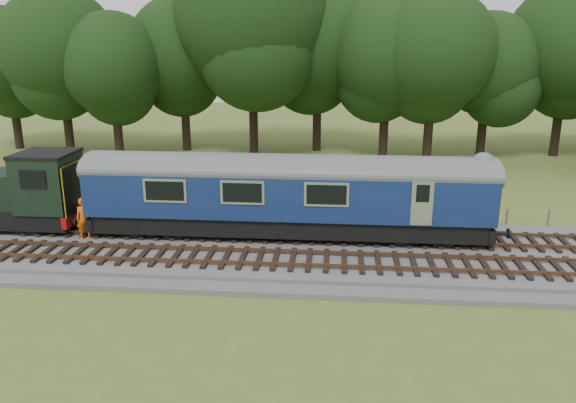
# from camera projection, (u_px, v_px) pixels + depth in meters

# --- Properties ---
(ground) EXTENTS (120.00, 120.00, 0.00)m
(ground) POSITION_uv_depth(u_px,v_px,m) (392.00, 258.00, 24.24)
(ground) COLOR #556B27
(ground) RESTS_ON ground
(ballast) EXTENTS (70.00, 7.00, 0.35)m
(ballast) POSITION_uv_depth(u_px,v_px,m) (393.00, 254.00, 24.19)
(ballast) COLOR #4C4C4F
(ballast) RESTS_ON ground
(track_north) EXTENTS (67.20, 2.40, 0.21)m
(track_north) POSITION_uv_depth(u_px,v_px,m) (390.00, 237.00, 25.47)
(track_north) COLOR black
(track_north) RESTS_ON ballast
(track_south) EXTENTS (67.20, 2.40, 0.21)m
(track_south) POSITION_uv_depth(u_px,v_px,m) (396.00, 263.00, 22.60)
(track_south) COLOR black
(track_south) RESTS_ON ballast
(fence) EXTENTS (64.00, 0.12, 1.00)m
(fence) POSITION_uv_depth(u_px,v_px,m) (384.00, 225.00, 28.55)
(fence) COLOR #6B6054
(fence) RESTS_ON ground
(tree_line) EXTENTS (70.00, 8.00, 18.00)m
(tree_line) POSITION_uv_depth(u_px,v_px,m) (368.00, 156.00, 45.29)
(tree_line) COLOR black
(tree_line) RESTS_ON ground
(dmu_railcar) EXTENTS (18.05, 2.86, 3.88)m
(dmu_railcar) POSITION_uv_depth(u_px,v_px,m) (287.00, 189.00, 25.25)
(dmu_railcar) COLOR black
(dmu_railcar) RESTS_ON ground
(worker) EXTENTS (0.82, 0.76, 1.89)m
(worker) POSITION_uv_depth(u_px,v_px,m) (84.00, 218.00, 25.33)
(worker) COLOR #FC5E0D
(worker) RESTS_ON ballast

